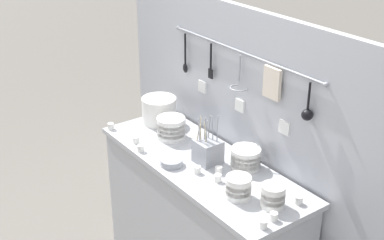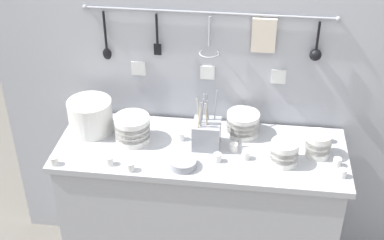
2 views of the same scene
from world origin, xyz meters
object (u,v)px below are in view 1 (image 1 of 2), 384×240
object	(u,v)px
cup_edge_far	(136,140)
cup_centre	(219,170)
cutlery_caddy	(208,151)
plate_stack	(159,110)
bowl_stack_back_corner	(273,196)
cup_back_left	(263,224)
cup_mid_row	(218,178)
cup_edge_near	(141,148)
bowl_stack_tall_left	(238,187)
steel_mixing_bowl	(172,162)
cup_by_caddy	(199,148)
cup_beside_plates	(299,200)
cup_back_right	(274,217)
bowl_stack_nested_right	(246,158)
cup_front_left	(111,126)
bowl_stack_wide_centre	(171,128)
cup_front_right	(197,170)

from	to	relation	value
cup_edge_far	cup_centre	distance (m)	0.58
cutlery_caddy	plate_stack	bearing A→B (deg)	173.94
bowl_stack_back_corner	cup_back_left	size ratio (longest dim) A/B	2.92
cup_mid_row	cup_edge_near	bearing A→B (deg)	-163.12
cup_edge_far	bowl_stack_tall_left	bearing A→B (deg)	8.13
steel_mixing_bowl	cup_by_caddy	xyz separation A→B (m)	(-0.04, 0.21, 0.00)
bowl_stack_back_corner	cup_beside_plates	world-z (taller)	bowl_stack_back_corner
bowl_stack_tall_left	cutlery_caddy	distance (m)	0.37
cup_back_right	cup_centre	distance (m)	0.47
cup_by_caddy	cup_back_left	bearing A→B (deg)	-14.69
cup_back_left	cup_mid_row	bearing A→B (deg)	169.36
bowl_stack_nested_right	cup_front_left	size ratio (longest dim) A/B	4.02
steel_mixing_bowl	cup_front_left	distance (m)	0.58
cup_mid_row	cup_edge_far	bearing A→B (deg)	-168.76
cutlery_caddy	cup_front_left	bearing A→B (deg)	-160.68
cutlery_caddy	cup_by_caddy	distance (m)	0.14
plate_stack	cup_centre	world-z (taller)	plate_stack
cup_edge_far	cup_beside_plates	size ratio (longest dim) A/B	1.00
bowl_stack_wide_centre	cup_beside_plates	bearing A→B (deg)	6.41
steel_mixing_bowl	cup_beside_plates	bearing A→B (deg)	23.30
cup_back_right	cup_front_right	world-z (taller)	same
cup_centre	cutlery_caddy	bearing A→B (deg)	167.73
bowl_stack_tall_left	cup_by_caddy	world-z (taller)	bowl_stack_tall_left
cup_beside_plates	cup_front_right	bearing A→B (deg)	-156.46
cup_front_left	cup_beside_plates	distance (m)	1.29
cutlery_caddy	cup_front_right	xyz separation A→B (m)	(0.06, -0.12, -0.05)
bowl_stack_nested_right	cup_edge_near	bearing A→B (deg)	-143.02
cup_edge_far	cup_edge_near	bearing A→B (deg)	-17.18
bowl_stack_back_corner	cup_edge_near	distance (m)	0.86
bowl_stack_tall_left	cup_front_left	size ratio (longest dim) A/B	3.17
bowl_stack_tall_left	cup_centre	world-z (taller)	bowl_stack_tall_left
bowl_stack_tall_left	bowl_stack_wide_centre	bearing A→B (deg)	172.65
bowl_stack_back_corner	bowl_stack_wide_centre	bearing A→B (deg)	179.19
plate_stack	cup_by_caddy	size ratio (longest dim) A/B	5.45
bowl_stack_tall_left	bowl_stack_nested_right	bearing A→B (deg)	131.94
cup_by_caddy	bowl_stack_nested_right	bearing A→B (deg)	17.60
plate_stack	steel_mixing_bowl	world-z (taller)	plate_stack
cup_mid_row	cup_front_right	xyz separation A→B (m)	(-0.13, -0.04, 0.00)
cup_edge_far	cup_centre	bearing A→B (deg)	17.49
bowl_stack_wide_centre	cup_edge_far	size ratio (longest dim) A/B	4.26
bowl_stack_back_corner	cup_edge_far	size ratio (longest dim) A/B	2.92
bowl_stack_wide_centre	steel_mixing_bowl	distance (m)	0.33
cup_edge_far	cup_front_left	distance (m)	0.25
cup_front_right	cup_back_left	xyz separation A→B (m)	(0.55, -0.04, 0.00)
bowl_stack_wide_centre	cup_back_left	size ratio (longest dim) A/B	4.26
steel_mixing_bowl	cup_beside_plates	xyz separation A→B (m)	(0.66, 0.28, 0.00)
cup_mid_row	cup_back_left	distance (m)	0.43
cup_back_right	steel_mixing_bowl	bearing A→B (deg)	-172.13
bowl_stack_tall_left	cup_mid_row	xyz separation A→B (m)	(-0.17, 0.01, -0.04)
bowl_stack_back_corner	cup_front_right	xyz separation A→B (m)	(-0.45, -0.11, -0.04)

